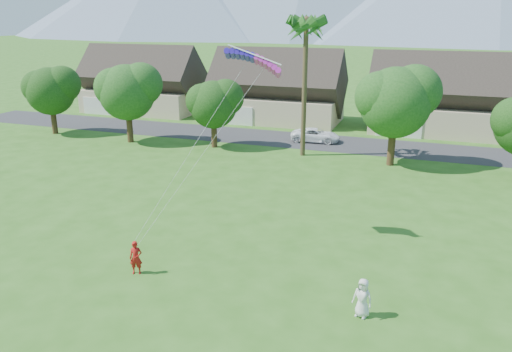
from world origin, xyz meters
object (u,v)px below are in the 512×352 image
at_px(kite_flyer, 136,258).
at_px(parked_car, 315,135).
at_px(watcher, 362,298).
at_px(parafoil_kite, 255,58).

height_order(kite_flyer, parked_car, kite_flyer).
height_order(kite_flyer, watcher, watcher).
xyz_separation_m(kite_flyer, watcher, (11.27, 0.03, 0.02)).
bearing_deg(parafoil_kite, watcher, -50.90).
bearing_deg(parked_car, parafoil_kite, 179.77).
distance_m(watcher, parked_car, 31.40).
distance_m(kite_flyer, parked_car, 30.15).
distance_m(kite_flyer, parafoil_kite, 12.07).
bearing_deg(watcher, parafoil_kite, 153.94).
bearing_deg(parked_car, kite_flyer, 171.12).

